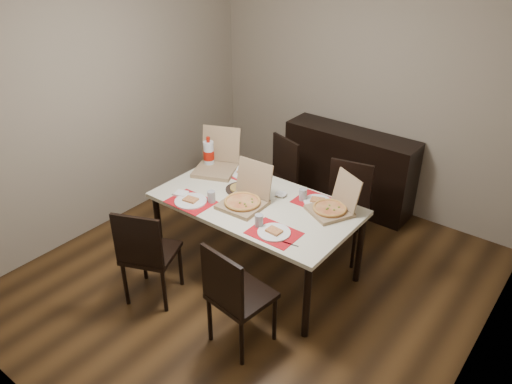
% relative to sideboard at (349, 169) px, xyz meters
% --- Properties ---
extents(ground, '(3.80, 4.00, 0.02)m').
position_rel_sideboard_xyz_m(ground, '(0.00, -1.78, -0.46)').
color(ground, '#452C15').
rests_on(ground, ground).
extents(room_walls, '(3.84, 4.02, 2.62)m').
position_rel_sideboard_xyz_m(room_walls, '(0.00, -1.35, 1.28)').
color(room_walls, gray).
rests_on(room_walls, ground).
extents(sideboard, '(1.50, 0.40, 0.90)m').
position_rel_sideboard_xyz_m(sideboard, '(0.00, 0.00, 0.00)').
color(sideboard, black).
rests_on(sideboard, ground).
extents(dining_table, '(1.80, 1.00, 0.75)m').
position_rel_sideboard_xyz_m(dining_table, '(-0.07, -1.64, 0.23)').
color(dining_table, beige).
rests_on(dining_table, ground).
extents(chair_near_left, '(0.55, 0.55, 0.93)m').
position_rel_sideboard_xyz_m(chair_near_left, '(-0.53, -2.54, 0.06)').
color(chair_near_left, black).
rests_on(chair_near_left, ground).
extents(chair_near_right, '(0.47, 0.47, 0.93)m').
position_rel_sideboard_xyz_m(chair_near_right, '(0.39, -2.50, 0.06)').
color(chair_near_right, black).
rests_on(chair_near_right, ground).
extents(chair_far_left, '(0.53, 0.53, 0.93)m').
position_rel_sideboard_xyz_m(chair_far_left, '(-0.46, -0.77, 0.06)').
color(chair_far_left, black).
rests_on(chair_far_left, ground).
extents(chair_far_right, '(0.50, 0.50, 0.93)m').
position_rel_sideboard_xyz_m(chair_far_right, '(0.42, -0.85, 0.06)').
color(chair_far_right, black).
rests_on(chair_far_right, ground).
extents(setting_near_left, '(0.43, 0.30, 0.11)m').
position_rel_sideboard_xyz_m(setting_near_left, '(-0.51, -1.97, 0.32)').
color(setting_near_left, red).
rests_on(setting_near_left, dining_table).
extents(setting_near_right, '(0.46, 0.30, 0.11)m').
position_rel_sideboard_xyz_m(setting_near_right, '(0.32, -1.95, 0.32)').
color(setting_near_right, red).
rests_on(setting_near_right, dining_table).
extents(setting_far_left, '(0.50, 0.30, 0.11)m').
position_rel_sideboard_xyz_m(setting_far_left, '(-0.48, -1.30, 0.32)').
color(setting_far_left, red).
rests_on(setting_far_left, dining_table).
extents(setting_far_right, '(0.48, 0.30, 0.11)m').
position_rel_sideboard_xyz_m(setting_far_right, '(0.34, -1.33, 0.32)').
color(setting_far_right, red).
rests_on(setting_far_right, dining_table).
extents(napkin_loose, '(0.16, 0.16, 0.02)m').
position_rel_sideboard_xyz_m(napkin_loose, '(-0.11, -1.76, 0.31)').
color(napkin_loose, white).
rests_on(napkin_loose, dining_table).
extents(pizza_box_center, '(0.38, 0.41, 0.36)m').
position_rel_sideboard_xyz_m(pizza_box_center, '(-0.11, -1.75, 0.36)').
color(pizza_box_center, '#896F4F').
rests_on(pizza_box_center, dining_table).
extents(pizza_box_right, '(0.45, 0.47, 0.33)m').
position_rel_sideboard_xyz_m(pizza_box_right, '(0.56, -1.38, 0.35)').
color(pizza_box_right, '#896F4F').
rests_on(pizza_box_right, dining_table).
extents(pizza_box_left, '(0.53, 0.55, 0.39)m').
position_rel_sideboard_xyz_m(pizza_box_left, '(-0.76, -1.38, 0.36)').
color(pizza_box_left, '#896F4F').
rests_on(pizza_box_left, dining_table).
extents(faina_plate, '(0.28, 0.28, 0.03)m').
position_rel_sideboard_xyz_m(faina_plate, '(-0.31, -1.56, 0.31)').
color(faina_plate, black).
rests_on(faina_plate, dining_table).
extents(dip_bowl, '(0.13, 0.13, 0.03)m').
position_rel_sideboard_xyz_m(dip_bowl, '(0.05, -1.42, 0.31)').
color(dip_bowl, white).
rests_on(dip_bowl, dining_table).
extents(soda_bottle, '(0.11, 0.11, 0.32)m').
position_rel_sideboard_xyz_m(soda_bottle, '(-0.87, -1.37, 0.44)').
color(soda_bottle, silver).
rests_on(soda_bottle, dining_table).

